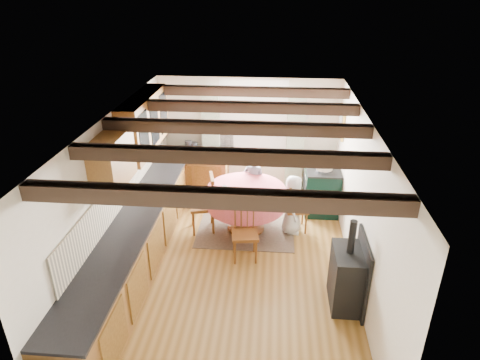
# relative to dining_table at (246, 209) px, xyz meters

# --- Properties ---
(floor) EXTENTS (3.60, 5.50, 0.00)m
(floor) POSITION_rel_dining_table_xyz_m (-0.08, -1.13, -0.42)
(floor) COLOR olive
(floor) RESTS_ON ground
(ceiling) EXTENTS (3.60, 5.50, 0.00)m
(ceiling) POSITION_rel_dining_table_xyz_m (-0.08, -1.13, 1.98)
(ceiling) COLOR white
(ceiling) RESTS_ON ground
(wall_back) EXTENTS (3.60, 0.00, 2.40)m
(wall_back) POSITION_rel_dining_table_xyz_m (-0.08, 1.62, 0.78)
(wall_back) COLOR silver
(wall_back) RESTS_ON ground
(wall_front) EXTENTS (3.60, 0.00, 2.40)m
(wall_front) POSITION_rel_dining_table_xyz_m (-0.08, -3.88, 0.78)
(wall_front) COLOR silver
(wall_front) RESTS_ON ground
(wall_left) EXTENTS (0.00, 5.50, 2.40)m
(wall_left) POSITION_rel_dining_table_xyz_m (-1.88, -1.13, 0.78)
(wall_left) COLOR silver
(wall_left) RESTS_ON ground
(wall_right) EXTENTS (0.00, 5.50, 2.40)m
(wall_right) POSITION_rel_dining_table_xyz_m (1.72, -1.13, 0.78)
(wall_right) COLOR silver
(wall_right) RESTS_ON ground
(beam_a) EXTENTS (3.60, 0.16, 0.16)m
(beam_a) POSITION_rel_dining_table_xyz_m (-0.08, -3.13, 1.89)
(beam_a) COLOR black
(beam_a) RESTS_ON ceiling
(beam_b) EXTENTS (3.60, 0.16, 0.16)m
(beam_b) POSITION_rel_dining_table_xyz_m (-0.08, -2.13, 1.89)
(beam_b) COLOR black
(beam_b) RESTS_ON ceiling
(beam_c) EXTENTS (3.60, 0.16, 0.16)m
(beam_c) POSITION_rel_dining_table_xyz_m (-0.08, -1.13, 1.89)
(beam_c) COLOR black
(beam_c) RESTS_ON ceiling
(beam_d) EXTENTS (3.60, 0.16, 0.16)m
(beam_d) POSITION_rel_dining_table_xyz_m (-0.08, -0.13, 1.89)
(beam_d) COLOR black
(beam_d) RESTS_ON ceiling
(beam_e) EXTENTS (3.60, 0.16, 0.16)m
(beam_e) POSITION_rel_dining_table_xyz_m (-0.08, 0.87, 1.89)
(beam_e) COLOR black
(beam_e) RESTS_ON ceiling
(splash_left) EXTENTS (0.02, 4.50, 0.55)m
(splash_left) POSITION_rel_dining_table_xyz_m (-1.86, -0.83, 0.78)
(splash_left) COLOR beige
(splash_left) RESTS_ON wall_left
(splash_back) EXTENTS (1.40, 0.02, 0.55)m
(splash_back) POSITION_rel_dining_table_xyz_m (-1.08, 1.60, 0.78)
(splash_back) COLOR beige
(splash_back) RESTS_ON wall_back
(base_cabinet_left) EXTENTS (0.60, 5.30, 0.88)m
(base_cabinet_left) POSITION_rel_dining_table_xyz_m (-1.58, -1.13, 0.02)
(base_cabinet_left) COLOR brown
(base_cabinet_left) RESTS_ON floor
(base_cabinet_back) EXTENTS (1.30, 0.60, 0.88)m
(base_cabinet_back) POSITION_rel_dining_table_xyz_m (-1.13, 1.32, 0.02)
(base_cabinet_back) COLOR brown
(base_cabinet_back) RESTS_ON floor
(worktop_left) EXTENTS (0.64, 5.30, 0.04)m
(worktop_left) POSITION_rel_dining_table_xyz_m (-1.56, -1.13, 0.48)
(worktop_left) COLOR black
(worktop_left) RESTS_ON base_cabinet_left
(worktop_back) EXTENTS (1.30, 0.64, 0.04)m
(worktop_back) POSITION_rel_dining_table_xyz_m (-1.13, 1.30, 0.48)
(worktop_back) COLOR black
(worktop_back) RESTS_ON base_cabinet_back
(wall_cabinet_glass) EXTENTS (0.34, 1.80, 0.90)m
(wall_cabinet_glass) POSITION_rel_dining_table_xyz_m (-1.71, 0.07, 1.53)
(wall_cabinet_glass) COLOR brown
(wall_cabinet_glass) RESTS_ON wall_left
(wall_cabinet_solid) EXTENTS (0.34, 0.90, 0.70)m
(wall_cabinet_solid) POSITION_rel_dining_table_xyz_m (-1.71, -1.43, 1.48)
(wall_cabinet_solid) COLOR brown
(wall_cabinet_solid) RESTS_ON wall_left
(window_frame) EXTENTS (1.34, 0.03, 1.54)m
(window_frame) POSITION_rel_dining_table_xyz_m (0.02, 1.61, 1.18)
(window_frame) COLOR white
(window_frame) RESTS_ON wall_back
(window_pane) EXTENTS (1.20, 0.01, 1.40)m
(window_pane) POSITION_rel_dining_table_xyz_m (0.02, 1.61, 1.18)
(window_pane) COLOR white
(window_pane) RESTS_ON wall_back
(curtain_left) EXTENTS (0.35, 0.10, 2.10)m
(curtain_left) POSITION_rel_dining_table_xyz_m (-0.83, 1.52, 0.68)
(curtain_left) COLOR beige
(curtain_left) RESTS_ON wall_back
(curtain_right) EXTENTS (0.35, 0.10, 2.10)m
(curtain_right) POSITION_rel_dining_table_xyz_m (0.87, 1.52, 0.68)
(curtain_right) COLOR beige
(curtain_right) RESTS_ON wall_back
(curtain_rod) EXTENTS (2.00, 0.03, 0.03)m
(curtain_rod) POSITION_rel_dining_table_xyz_m (0.02, 1.52, 1.78)
(curtain_rod) COLOR black
(curtain_rod) RESTS_ON wall_back
(wall_picture) EXTENTS (0.04, 0.50, 0.60)m
(wall_picture) POSITION_rel_dining_table_xyz_m (1.69, 1.17, 1.28)
(wall_picture) COLOR gold
(wall_picture) RESTS_ON wall_right
(wall_plate) EXTENTS (0.30, 0.02, 0.30)m
(wall_plate) POSITION_rel_dining_table_xyz_m (0.97, 1.59, 1.28)
(wall_plate) COLOR silver
(wall_plate) RESTS_ON wall_back
(rug) EXTENTS (1.72, 1.34, 0.01)m
(rug) POSITION_rel_dining_table_xyz_m (0.00, 0.00, -0.41)
(rug) COLOR #3F2F29
(rug) RESTS_ON floor
(dining_table) EXTENTS (1.38, 1.38, 0.83)m
(dining_table) POSITION_rel_dining_table_xyz_m (0.00, 0.00, 0.00)
(dining_table) COLOR #C84D70
(dining_table) RESTS_ON floor
(chair_near) EXTENTS (0.47, 0.49, 0.96)m
(chair_near) POSITION_rel_dining_table_xyz_m (0.05, -0.85, 0.06)
(chair_near) COLOR brown
(chair_near) RESTS_ON floor
(chair_left) EXTENTS (0.57, 0.55, 1.06)m
(chair_left) POSITION_rel_dining_table_xyz_m (-0.77, -0.05, 0.11)
(chair_left) COLOR brown
(chair_left) RESTS_ON floor
(chair_right) EXTENTS (0.47, 0.45, 0.93)m
(chair_right) POSITION_rel_dining_table_xyz_m (0.89, 0.10, 0.05)
(chair_right) COLOR brown
(chair_right) RESTS_ON floor
(aga_range) EXTENTS (0.64, 0.99, 0.91)m
(aga_range) POSITION_rel_dining_table_xyz_m (1.39, 0.94, 0.04)
(aga_range) COLOR black
(aga_range) RESTS_ON floor
(cast_iron_stove) EXTENTS (0.40, 0.67, 1.33)m
(cast_iron_stove) POSITION_rel_dining_table_xyz_m (1.50, -1.78, 0.25)
(cast_iron_stove) COLOR black
(cast_iron_stove) RESTS_ON floor
(child_far) EXTENTS (0.51, 0.42, 1.21)m
(child_far) POSITION_rel_dining_table_xyz_m (0.10, 0.66, 0.19)
(child_far) COLOR slate
(child_far) RESTS_ON floor
(child_right) EXTENTS (0.37, 0.55, 1.08)m
(child_right) POSITION_rel_dining_table_xyz_m (0.81, 0.02, 0.13)
(child_right) COLOR silver
(child_right) RESTS_ON floor
(bowl_a) EXTENTS (0.23, 0.23, 0.05)m
(bowl_a) POSITION_rel_dining_table_xyz_m (0.02, -0.24, 0.44)
(bowl_a) COLOR silver
(bowl_a) RESTS_ON dining_table
(bowl_b) EXTENTS (0.25, 0.25, 0.07)m
(bowl_b) POSITION_rel_dining_table_xyz_m (-0.18, -0.37, 0.45)
(bowl_b) COLOR silver
(bowl_b) RESTS_ON dining_table
(cup) EXTENTS (0.14, 0.14, 0.10)m
(cup) POSITION_rel_dining_table_xyz_m (-0.36, -0.14, 0.46)
(cup) COLOR silver
(cup) RESTS_ON dining_table
(canister_tall) EXTENTS (0.14, 0.14, 0.25)m
(canister_tall) POSITION_rel_dining_table_xyz_m (-1.27, 1.35, 0.63)
(canister_tall) COLOR #262628
(canister_tall) RESTS_ON worktop_back
(canister_wide) EXTENTS (0.18, 0.18, 0.19)m
(canister_wide) POSITION_rel_dining_table_xyz_m (-1.18, 1.40, 0.60)
(canister_wide) COLOR #262628
(canister_wide) RESTS_ON worktop_back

